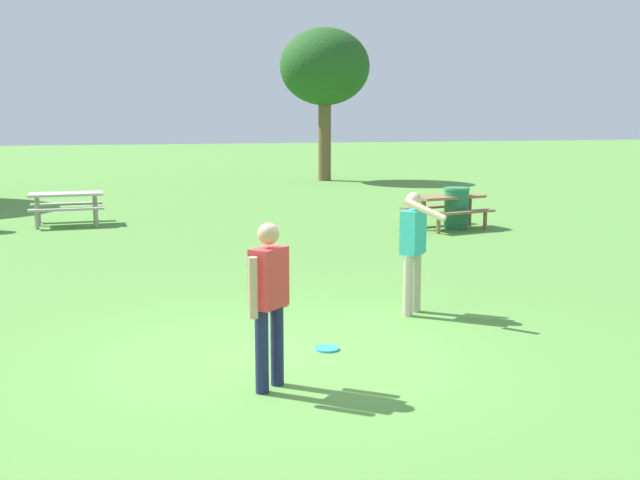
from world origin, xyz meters
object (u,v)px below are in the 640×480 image
(person_thrower, at_px, (269,295))
(picnic_table_near, at_px, (447,204))
(trash_can_beside_table, at_px, (456,208))
(picnic_table_far, at_px, (66,201))
(tree_far_right, at_px, (325,68))
(person_catcher, at_px, (414,243))
(frisbee, at_px, (327,349))

(person_thrower, bearing_deg, picnic_table_near, 57.84)
(person_thrower, xyz_separation_m, trash_can_beside_table, (6.17, 9.40, -0.46))
(picnic_table_far, distance_m, tree_far_right, 14.40)
(picnic_table_near, relative_size, trash_can_beside_table, 2.07)
(picnic_table_near, xyz_separation_m, trash_can_beside_table, (0.20, -0.10, -0.08))
(person_thrower, bearing_deg, picnic_table_far, 102.13)
(picnic_table_near, xyz_separation_m, tree_far_right, (0.52, 13.26, 3.81))
(picnic_table_near, height_order, picnic_table_far, same)
(person_catcher, distance_m, tree_far_right, 21.10)
(frisbee, bearing_deg, picnic_table_near, 58.74)
(person_catcher, distance_m, frisbee, 2.20)
(person_thrower, xyz_separation_m, tree_far_right, (6.50, 22.76, 3.43))
(tree_far_right, bearing_deg, trash_can_beside_table, -91.41)
(picnic_table_near, bearing_deg, frisbee, -121.26)
(person_catcher, relative_size, frisbee, 5.95)
(picnic_table_far, bearing_deg, picnic_table_near, -18.06)
(person_catcher, relative_size, picnic_table_far, 0.92)
(picnic_table_near, relative_size, picnic_table_far, 1.12)
(frisbee, distance_m, picnic_table_far, 11.78)
(trash_can_beside_table, height_order, tree_far_right, tree_far_right)
(person_catcher, xyz_separation_m, frisbee, (-1.52, -1.27, -0.95))
(trash_can_beside_table, xyz_separation_m, tree_far_right, (0.33, 13.36, 3.89))
(person_catcher, xyz_separation_m, picnic_table_near, (3.59, 7.15, -0.40))
(frisbee, distance_m, tree_far_right, 22.82)
(person_thrower, bearing_deg, trash_can_beside_table, 56.72)
(trash_can_beside_table, bearing_deg, person_thrower, -123.28)
(person_catcher, bearing_deg, picnic_table_near, 63.36)
(person_catcher, bearing_deg, person_thrower, -135.45)
(picnic_table_far, distance_m, trash_can_beside_table, 9.28)
(frisbee, bearing_deg, tree_far_right, 75.43)
(trash_can_beside_table, bearing_deg, tree_far_right, 88.59)
(frisbee, xyz_separation_m, trash_can_beside_table, (5.31, 8.32, 0.47))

